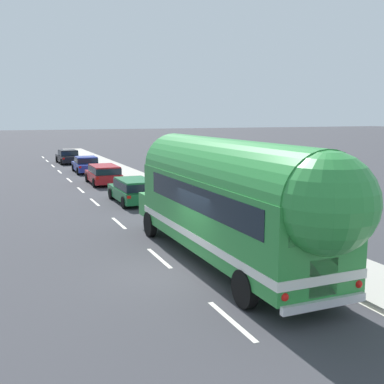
% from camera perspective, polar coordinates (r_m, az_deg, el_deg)
% --- Properties ---
extents(ground_plane, '(300.00, 300.00, 0.00)m').
position_cam_1_polar(ground_plane, '(14.87, -1.91, -9.78)').
color(ground_plane, '#38383D').
extents(lane_markings, '(3.75, 80.00, 0.01)m').
position_cam_1_polar(lane_markings, '(27.59, -6.45, -0.89)').
color(lane_markings, silver).
rests_on(lane_markings, ground).
extents(sidewalk_slab, '(2.59, 90.00, 0.15)m').
position_cam_1_polar(sidewalk_slab, '(25.62, 0.48, -1.46)').
color(sidewalk_slab, '#ADA89E').
rests_on(sidewalk_slab, ground).
extents(painted_bus, '(2.66, 12.32, 4.12)m').
position_cam_1_polar(painted_bus, '(14.82, 4.93, -0.67)').
color(painted_bus, '#2D8C3D').
rests_on(painted_bus, ground).
extents(car_lead, '(1.97, 4.43, 1.37)m').
position_cam_1_polar(car_lead, '(26.38, -7.10, 0.35)').
color(car_lead, '#196633').
rests_on(car_lead, ground).
extents(car_second, '(2.05, 4.42, 1.37)m').
position_cam_1_polar(car_second, '(33.93, -10.64, 2.26)').
color(car_second, '#A5191E').
rests_on(car_second, ground).
extents(car_third, '(2.03, 4.34, 1.37)m').
position_cam_1_polar(car_third, '(41.22, -12.71, 3.33)').
color(car_third, navy).
rests_on(car_third, ground).
extents(car_fourth, '(2.07, 4.51, 1.37)m').
position_cam_1_polar(car_fourth, '(49.54, -14.79, 4.22)').
color(car_fourth, black).
rests_on(car_fourth, ground).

